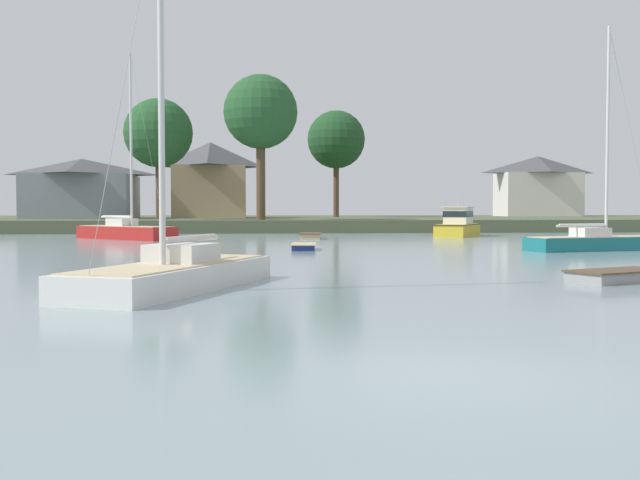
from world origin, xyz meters
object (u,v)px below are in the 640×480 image
(dinghy_sand, at_px, (310,237))
(sailboat_white, at_px, (175,281))
(sailboat_teal, at_px, (596,246))
(dinghy_navy, at_px, (304,248))
(dinghy_grey, at_px, (619,278))
(sailboat_red, at_px, (126,235))
(cruiser_yellow, at_px, (459,229))

(dinghy_sand, height_order, sailboat_white, sailboat_white)
(sailboat_teal, bearing_deg, dinghy_navy, 172.48)
(sailboat_teal, bearing_deg, dinghy_grey, -113.33)
(dinghy_navy, distance_m, sailboat_white, 19.89)
(dinghy_navy, bearing_deg, sailboat_teal, -7.52)
(sailboat_red, distance_m, sailboat_white, 34.84)
(sailboat_teal, relative_size, dinghy_sand, 3.56)
(dinghy_navy, distance_m, sailboat_red, 18.94)
(sailboat_teal, xyz_separation_m, sailboat_white, (-20.19, -17.26, -0.02))
(dinghy_navy, bearing_deg, dinghy_sand, 83.90)
(cruiser_yellow, bearing_deg, dinghy_sand, -158.94)
(dinghy_navy, relative_size, dinghy_grey, 0.87)
(sailboat_teal, distance_m, dinghy_sand, 21.29)
(dinghy_navy, relative_size, sailboat_white, 0.28)
(dinghy_navy, bearing_deg, sailboat_red, 128.12)
(dinghy_sand, bearing_deg, sailboat_red, 177.11)
(cruiser_yellow, distance_m, sailboat_teal, 21.07)
(dinghy_sand, bearing_deg, cruiser_yellow, 21.06)
(dinghy_grey, height_order, dinghy_sand, dinghy_sand)
(cruiser_yellow, height_order, dinghy_sand, cruiser_yellow)
(cruiser_yellow, bearing_deg, dinghy_navy, -126.18)
(sailboat_white, bearing_deg, sailboat_teal, 40.53)
(dinghy_sand, bearing_deg, dinghy_navy, -96.10)
(sailboat_white, bearing_deg, sailboat_red, 101.22)
(dinghy_navy, height_order, dinghy_sand, dinghy_sand)
(dinghy_navy, bearing_deg, cruiser_yellow, 53.82)
(dinghy_grey, distance_m, sailboat_white, 13.16)
(sailboat_white, bearing_deg, dinghy_navy, 75.70)
(cruiser_yellow, height_order, dinghy_navy, cruiser_yellow)
(sailboat_teal, bearing_deg, dinghy_sand, 130.23)
(cruiser_yellow, xyz_separation_m, sailboat_teal, (1.37, -21.02, -0.31))
(cruiser_yellow, xyz_separation_m, dinghy_sand, (-12.38, -4.77, -0.41))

